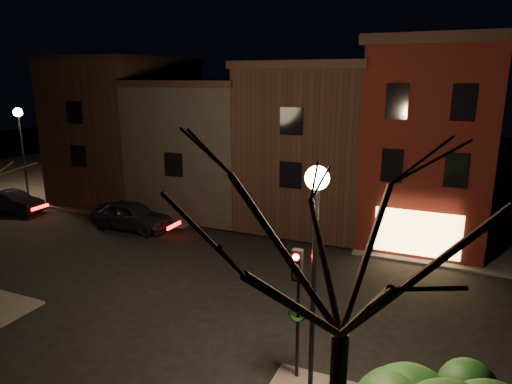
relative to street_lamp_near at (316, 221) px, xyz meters
The scene contains 12 objects.
ground 10.06m from the street_lamp_near, 135.94° to the left, with size 120.00×120.00×0.00m, color black.
sidewalk_far_left 37.26m from the street_lamp_near, 135.22° to the left, with size 30.00×30.00×0.12m, color #2D2B28.
corner_building 15.58m from the street_lamp_near, 83.37° to the left, with size 6.50×8.50×10.50m.
row_building_a 17.16m from the street_lamp_near, 105.90° to the left, with size 7.30×10.30×9.40m.
row_building_b 20.39m from the street_lamp_near, 125.91° to the left, with size 7.80×10.30×8.40m.
row_building_c 25.32m from the street_lamp_near, 139.33° to the left, with size 7.30×10.30×9.90m.
street_lamp_near is the anchor object (origin of this frame).
street_lamp_far 28.00m from the street_lamp_near, 154.17° to the left, with size 0.60×0.60×6.48m.
traffic_signal 2.49m from the street_lamp_near, 140.63° to the left, with size 0.58×0.38×4.05m.
bare_tree_right 2.98m from the street_lamp_near, 62.53° to the right, with size 6.40×6.40×8.50m.
parked_car_a 17.57m from the street_lamp_near, 144.82° to the left, with size 1.97×4.90×1.67m, color black.
parked_car_b 25.64m from the street_lamp_near, 157.95° to the left, with size 1.49×4.28×1.41m, color black.
Camera 1 is at (9.22, -16.65, 8.72)m, focal length 32.00 mm.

